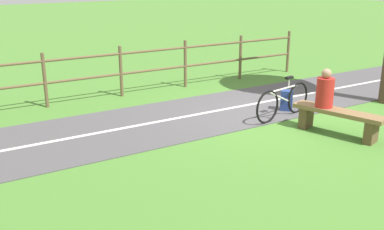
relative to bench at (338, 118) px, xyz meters
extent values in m
plane|color=#477A2D|center=(1.64, 0.08, -0.34)|extent=(80.00, 80.00, 0.00)
cube|color=#4C494C|center=(2.74, 4.08, -0.33)|extent=(5.43, 36.09, 0.02)
cube|color=silver|center=(2.74, 4.08, -0.32)|extent=(2.64, 31.91, 0.00)
cube|color=brown|center=(0.00, 0.00, 0.11)|extent=(1.76, 0.72, 0.08)
cube|color=brown|center=(-0.63, -0.14, -0.13)|extent=(0.23, 0.36, 0.41)
cube|color=brown|center=(0.63, 0.14, -0.13)|extent=(0.23, 0.36, 0.41)
cylinder|color=#B2231E|center=(0.30, 0.06, 0.44)|extent=(0.39, 0.39, 0.56)
sphere|color=#9E755B|center=(0.30, 0.06, 0.80)|extent=(0.19, 0.19, 0.19)
torus|color=black|center=(1.25, 0.59, 0.01)|extent=(0.12, 0.70, 0.70)
torus|color=black|center=(1.37, -0.45, 0.01)|extent=(0.12, 0.70, 0.70)
cylinder|color=silver|center=(1.31, 0.07, 0.30)|extent=(0.14, 0.89, 0.04)
cylinder|color=silver|center=(1.30, 0.23, 0.16)|extent=(0.11, 0.65, 0.33)
cylinder|color=silver|center=(1.33, -0.09, 0.40)|extent=(0.03, 0.03, 0.20)
cube|color=black|center=(1.33, -0.09, 0.51)|extent=(0.10, 0.21, 0.05)
cube|color=navy|center=(1.63, -0.39, -0.11)|extent=(0.34, 0.33, 0.46)
cube|color=#2A438C|center=(1.72, -0.49, -0.18)|extent=(0.17, 0.15, 0.21)
cylinder|color=brown|center=(4.46, -3.51, 0.29)|extent=(0.08, 0.08, 1.25)
cylinder|color=brown|center=(4.61, -1.67, 0.29)|extent=(0.08, 0.08, 1.25)
cylinder|color=brown|center=(4.75, 0.17, 0.29)|extent=(0.08, 0.08, 1.25)
cylinder|color=brown|center=(4.89, 2.00, 0.29)|extent=(0.08, 0.08, 1.25)
cylinder|color=brown|center=(5.04, 3.84, 0.29)|extent=(0.08, 0.08, 1.25)
cylinder|color=brown|center=(4.89, 2.00, 0.73)|extent=(0.92, 11.02, 0.06)
cylinder|color=brown|center=(4.89, 2.00, 0.23)|extent=(0.92, 11.02, 0.06)
camera|label=1|loc=(-4.83, 6.91, 2.60)|focal=41.72mm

